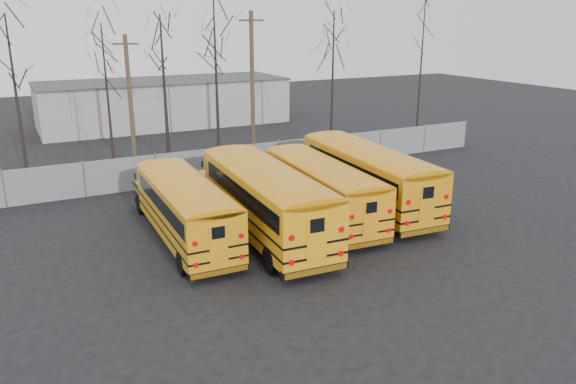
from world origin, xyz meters
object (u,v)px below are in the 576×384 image
bus_a (184,205)px  bus_d (366,172)px  bus_c (320,185)px  utility_pole_left (130,103)px  bus_b (264,195)px  utility_pole_right (252,81)px

bus_a → bus_d: size_ratio=0.88×
bus_a → bus_c: size_ratio=0.97×
bus_c → utility_pole_left: (-6.11, 13.21, 2.69)m
bus_d → utility_pole_left: size_ratio=1.38×
bus_b → bus_c: 3.52m
utility_pole_left → utility_pole_right: 9.63m
bus_a → bus_c: bus_c is taller
bus_c → utility_pole_right: size_ratio=1.07×
bus_a → bus_d: 9.80m
bus_c → bus_d: size_ratio=0.90×
bus_b → utility_pole_left: (-2.69, 13.99, 2.47)m
utility_pole_left → bus_c: bearing=-48.5°
bus_b → bus_d: bearing=14.5°
bus_d → utility_pole_left: utility_pole_left is taller
bus_d → utility_pole_right: size_ratio=1.18×
bus_c → utility_pole_left: utility_pole_left is taller
bus_a → bus_d: bearing=3.1°
bus_b → bus_d: size_ratio=1.01×
bus_b → bus_c: size_ratio=1.12×
bus_a → utility_pole_left: bearing=88.5°
bus_a → bus_c: 6.79m
bus_b → bus_d: 6.55m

